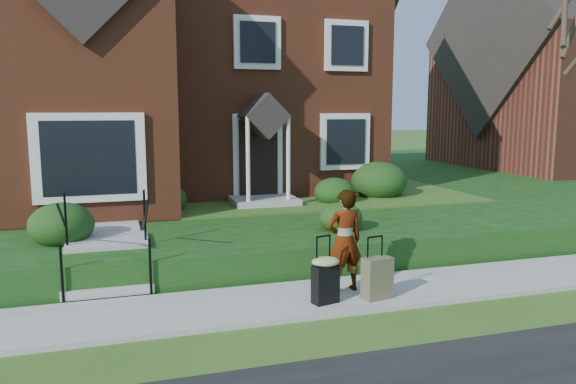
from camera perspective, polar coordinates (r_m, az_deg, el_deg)
name	(u,v)px	position (r m, az deg, el deg)	size (l,w,h in m)	color
ground	(278,304)	(8.82, -1.01, -11.33)	(120.00, 120.00, 0.00)	#2D5119
sidewalk	(278,302)	(8.80, -1.01, -11.08)	(60.00, 1.60, 0.08)	#9E9B93
terrace	(300,184)	(20.07, 1.28, 0.84)	(44.00, 20.00, 0.60)	#12350E
walkway	(109,215)	(13.18, -17.76, -2.21)	(1.20, 6.00, 0.06)	#9E9B93
main_house	(182,32)	(17.84, -10.71, 15.71)	(10.40, 10.20, 9.40)	brown
front_steps	(108,257)	(10.13, -17.85, -6.29)	(1.40, 2.02, 1.50)	#9E9B93
foundation_shrubs	(240,191)	(13.28, -4.94, 0.06)	(10.31, 4.78, 1.07)	black
woman	(345,240)	(9.02, 5.77, -4.91)	(0.60, 0.39, 1.65)	#999999
suitcase_black	(325,277)	(8.53, 3.82, -8.63)	(0.50, 0.44, 1.03)	black
suitcase_olive	(377,278)	(8.84, 9.05, -8.61)	(0.49, 0.33, 0.97)	brown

